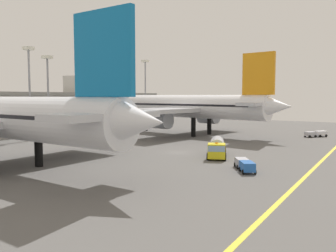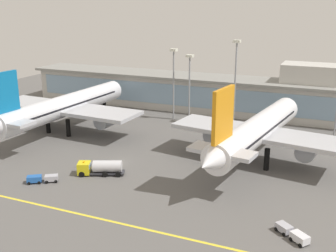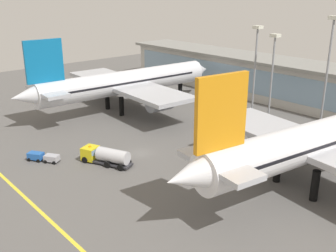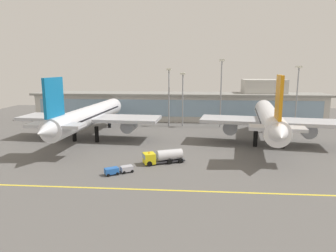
{
  "view_description": "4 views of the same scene",
  "coord_description": "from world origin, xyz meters",
  "px_view_note": "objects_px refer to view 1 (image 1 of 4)",
  "views": [
    {
      "loc": [
        -52.64,
        -30.11,
        9.68
      ],
      "look_at": [
        8.17,
        7.31,
        3.67
      ],
      "focal_mm": 38.3,
      "sensor_mm": 36.0,
      "label": 1
    },
    {
      "loc": [
        41.32,
        -70.94,
        32.49
      ],
      "look_at": [
        5.58,
        12.82,
        5.13
      ],
      "focal_mm": 44.32,
      "sensor_mm": 36.0,
      "label": 2
    },
    {
      "loc": [
        52.22,
        -39.52,
        28.1
      ],
      "look_at": [
        1.51,
        5.25,
        4.39
      ],
      "focal_mm": 42.23,
      "sensor_mm": 36.0,
      "label": 3
    },
    {
      "loc": [
        5.96,
        -70.89,
        20.56
      ],
      "look_at": [
        -0.79,
        11.34,
        4.68
      ],
      "focal_mm": 32.84,
      "sensor_mm": 36.0,
      "label": 4
    }
  ],
  "objects_px": {
    "airliner_near_right": "(192,107)",
    "fuel_tanker_truck": "(217,147)",
    "airliner_near_left": "(2,118)",
    "apron_light_mast_far_east": "(145,82)",
    "service_truck_far": "(316,134)",
    "apron_light_mast_centre": "(29,78)",
    "apron_light_mast_east": "(48,83)",
    "apron_light_mast_west": "(91,74)",
    "baggage_tug_near": "(245,165)"
  },
  "relations": [
    {
      "from": "airliner_near_right",
      "to": "fuel_tanker_truck",
      "type": "height_order",
      "value": "airliner_near_right"
    },
    {
      "from": "airliner_near_left",
      "to": "airliner_near_right",
      "type": "bearing_deg",
      "value": -89.2
    },
    {
      "from": "airliner_near_right",
      "to": "apron_light_mast_far_east",
      "type": "bearing_deg",
      "value": -22.59
    },
    {
      "from": "airliner_near_right",
      "to": "service_truck_far",
      "type": "bearing_deg",
      "value": -149.76
    },
    {
      "from": "apron_light_mast_far_east",
      "to": "apron_light_mast_centre",
      "type": "bearing_deg",
      "value": -179.75
    },
    {
      "from": "airliner_near_left",
      "to": "apron_light_mast_east",
      "type": "height_order",
      "value": "apron_light_mast_east"
    },
    {
      "from": "apron_light_mast_west",
      "to": "apron_light_mast_far_east",
      "type": "height_order",
      "value": "apron_light_mast_west"
    },
    {
      "from": "service_truck_far",
      "to": "apron_light_mast_centre",
      "type": "relative_size",
      "value": 0.26
    },
    {
      "from": "fuel_tanker_truck",
      "to": "apron_light_mast_west",
      "type": "relative_size",
      "value": 0.4
    },
    {
      "from": "airliner_near_left",
      "to": "airliner_near_right",
      "type": "relative_size",
      "value": 1.06
    },
    {
      "from": "airliner_near_left",
      "to": "apron_light_mast_west",
      "type": "xyz_separation_m",
      "value": [
        39.03,
        21.11,
        8.5
      ]
    },
    {
      "from": "fuel_tanker_truck",
      "to": "service_truck_far",
      "type": "relative_size",
      "value": 1.75
    },
    {
      "from": "airliner_near_right",
      "to": "baggage_tug_near",
      "type": "relative_size",
      "value": 9.13
    },
    {
      "from": "apron_light_mast_far_east",
      "to": "airliner_near_left",
      "type": "bearing_deg",
      "value": -161.11
    },
    {
      "from": "airliner_near_right",
      "to": "fuel_tanker_truck",
      "type": "distance_m",
      "value": 33.01
    },
    {
      "from": "airliner_near_right",
      "to": "apron_light_mast_west",
      "type": "distance_m",
      "value": 27.11
    },
    {
      "from": "apron_light_mast_west",
      "to": "apron_light_mast_centre",
      "type": "relative_size",
      "value": 1.15
    },
    {
      "from": "apron_light_mast_centre",
      "to": "airliner_near_left",
      "type": "bearing_deg",
      "value": -134.12
    },
    {
      "from": "airliner_near_right",
      "to": "apron_light_mast_west",
      "type": "bearing_deg",
      "value": 33.22
    },
    {
      "from": "fuel_tanker_truck",
      "to": "airliner_near_right",
      "type": "bearing_deg",
      "value": -168.14
    },
    {
      "from": "airliner_near_right",
      "to": "baggage_tug_near",
      "type": "bearing_deg",
      "value": 135.36
    },
    {
      "from": "apron_light_mast_west",
      "to": "apron_light_mast_east",
      "type": "height_order",
      "value": "apron_light_mast_west"
    },
    {
      "from": "apron_light_mast_centre",
      "to": "apron_light_mast_far_east",
      "type": "distance_m",
      "value": 43.31
    },
    {
      "from": "airliner_near_left",
      "to": "apron_light_mast_east",
      "type": "relative_size",
      "value": 2.86
    },
    {
      "from": "apron_light_mast_west",
      "to": "baggage_tug_near",
      "type": "bearing_deg",
      "value": -115.61
    },
    {
      "from": "baggage_tug_near",
      "to": "apron_light_mast_centre",
      "type": "bearing_deg",
      "value": -129.62
    },
    {
      "from": "apron_light_mast_east",
      "to": "baggage_tug_near",
      "type": "bearing_deg",
      "value": -102.05
    },
    {
      "from": "fuel_tanker_truck",
      "to": "service_truck_far",
      "type": "xyz_separation_m",
      "value": [
        37.68,
        -8.73,
        -0.72
      ]
    },
    {
      "from": "apron_light_mast_far_east",
      "to": "apron_light_mast_east",
      "type": "bearing_deg",
      "value": -179.56
    },
    {
      "from": "fuel_tanker_truck",
      "to": "apron_light_mast_east",
      "type": "height_order",
      "value": "apron_light_mast_east"
    },
    {
      "from": "apron_light_mast_centre",
      "to": "apron_light_mast_far_east",
      "type": "bearing_deg",
      "value": 0.25
    },
    {
      "from": "baggage_tug_near",
      "to": "service_truck_far",
      "type": "relative_size",
      "value": 1.04
    },
    {
      "from": "airliner_near_left",
      "to": "apron_light_mast_far_east",
      "type": "bearing_deg",
      "value": -67.65
    },
    {
      "from": "service_truck_far",
      "to": "apron_light_mast_west",
      "type": "xyz_separation_m",
      "value": [
        -21.83,
        50.79,
        14.4
      ]
    },
    {
      "from": "fuel_tanker_truck",
      "to": "apron_light_mast_east",
      "type": "distance_m",
      "value": 44.24
    },
    {
      "from": "airliner_near_left",
      "to": "apron_light_mast_west",
      "type": "bearing_deg",
      "value": -58.13
    },
    {
      "from": "baggage_tug_near",
      "to": "fuel_tanker_truck",
      "type": "bearing_deg",
      "value": -169.61
    },
    {
      "from": "airliner_near_right",
      "to": "service_truck_far",
      "type": "distance_m",
      "value": 30.11
    },
    {
      "from": "airliner_near_right",
      "to": "apron_light_mast_far_east",
      "type": "distance_m",
      "value": 29.3
    },
    {
      "from": "apron_light_mast_centre",
      "to": "fuel_tanker_truck",
      "type": "bearing_deg",
      "value": -87.38
    },
    {
      "from": "baggage_tug_near",
      "to": "apron_light_mast_west",
      "type": "bearing_deg",
      "value": -148.54
    },
    {
      "from": "airliner_near_right",
      "to": "apron_light_mast_east",
      "type": "xyz_separation_m",
      "value": [
        -23.86,
        24.09,
        5.74
      ]
    },
    {
      "from": "airliner_near_right",
      "to": "apron_light_mast_west",
      "type": "xyz_separation_m",
      "value": [
        -10.85,
        23.43,
        8.25
      ]
    },
    {
      "from": "airliner_near_left",
      "to": "apron_light_mast_east",
      "type": "xyz_separation_m",
      "value": [
        26.02,
        21.77,
        5.99
      ]
    },
    {
      "from": "airliner_near_left",
      "to": "airliner_near_right",
      "type": "height_order",
      "value": "airliner_near_right"
    },
    {
      "from": "fuel_tanker_truck",
      "to": "apron_light_mast_far_east",
      "type": "distance_m",
      "value": 60.95
    },
    {
      "from": "airliner_near_right",
      "to": "apron_light_mast_east",
      "type": "bearing_deg",
      "value": 53.1
    },
    {
      "from": "baggage_tug_near",
      "to": "apron_light_mast_far_east",
      "type": "xyz_separation_m",
      "value": [
        49.19,
        50.42,
        13.18
      ]
    },
    {
      "from": "fuel_tanker_truck",
      "to": "apron_light_mast_centre",
      "type": "distance_m",
      "value": 44.51
    },
    {
      "from": "fuel_tanker_truck",
      "to": "apron_light_mast_far_east",
      "type": "relative_size",
      "value": 0.44
    }
  ]
}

